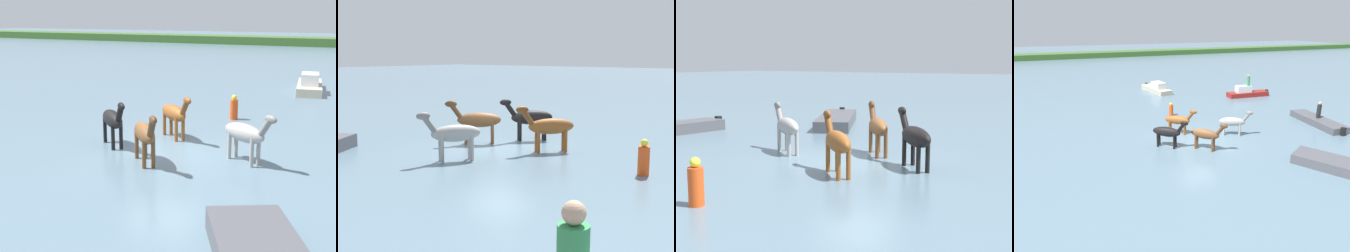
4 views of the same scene
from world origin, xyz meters
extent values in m
plane|color=slate|center=(0.00, 0.00, 0.00)|extent=(212.29, 212.29, 0.00)
ellipsoid|color=brown|center=(-0.11, -1.22, 1.01)|extent=(1.62, 1.73, 0.62)
cylinder|color=brown|center=(0.37, -1.53, 0.51)|extent=(0.13, 0.13, 1.01)
cylinder|color=brown|center=(0.14, -1.73, 0.51)|extent=(0.13, 0.13, 1.01)
cylinder|color=brown|center=(-0.36, -0.71, 0.51)|extent=(0.13, 0.13, 1.01)
cylinder|color=brown|center=(-0.58, -0.91, 0.51)|extent=(0.13, 0.13, 1.01)
cylinder|color=#50311A|center=(0.54, -1.94, 1.41)|extent=(0.53, 0.56, 0.67)
ellipsoid|color=#50311A|center=(0.66, -2.09, 1.69)|extent=(0.49, 0.52, 0.27)
ellipsoid|color=#9E9993|center=(2.76, 0.26, 0.99)|extent=(1.80, 1.37, 0.60)
cylinder|color=#9E9993|center=(3.29, 0.11, 0.49)|extent=(0.13, 0.13, 0.99)
cylinder|color=#9E9993|center=(3.14, -0.14, 0.49)|extent=(0.13, 0.13, 0.99)
cylinder|color=#9E9993|center=(2.37, 0.66, 0.49)|extent=(0.13, 0.13, 0.99)
cylinder|color=#9E9993|center=(2.22, 0.42, 0.49)|extent=(0.13, 0.13, 0.99)
cylinder|color=slate|center=(3.57, -0.23, 1.38)|extent=(0.58, 0.46, 0.66)
ellipsoid|color=slate|center=(3.73, -0.32, 1.65)|extent=(0.53, 0.43, 0.26)
ellipsoid|color=brown|center=(-0.60, 2.05, 1.00)|extent=(1.73, 1.56, 0.61)
cylinder|color=brown|center=(-0.09, 1.81, 0.50)|extent=(0.13, 0.13, 1.00)
cylinder|color=brown|center=(-0.28, 1.59, 0.50)|extent=(0.13, 0.13, 1.00)
cylinder|color=brown|center=(-0.93, 2.50, 0.50)|extent=(0.13, 0.13, 1.00)
cylinder|color=brown|center=(-1.11, 2.28, 0.50)|extent=(0.13, 0.13, 1.00)
cylinder|color=brown|center=(0.14, 1.44, 1.39)|extent=(0.56, 0.51, 0.67)
ellipsoid|color=brown|center=(0.28, 1.31, 1.67)|extent=(0.51, 0.48, 0.27)
ellipsoid|color=black|center=(-2.13, 0.05, 1.01)|extent=(1.72, 1.62, 0.62)
cylinder|color=black|center=(-1.62, -0.20, 0.51)|extent=(0.13, 0.13, 1.01)
cylinder|color=black|center=(-1.82, -0.43, 0.51)|extent=(0.13, 0.13, 1.01)
cylinder|color=black|center=(-2.44, 0.53, 0.51)|extent=(0.13, 0.13, 1.01)
cylinder|color=black|center=(-2.64, 0.31, 0.51)|extent=(0.13, 0.13, 1.01)
cylinder|color=black|center=(-1.41, -0.60, 1.41)|extent=(0.56, 0.53, 0.67)
ellipsoid|color=black|center=(-1.26, -0.73, 1.69)|extent=(0.51, 0.49, 0.27)
cube|color=#B7AD93|center=(2.31, 15.79, 0.18)|extent=(2.21, 5.31, 0.65)
cube|color=silver|center=(2.40, 15.18, 0.85)|extent=(1.28, 1.99, 0.70)
cube|color=black|center=(1.91, 18.44, 0.25)|extent=(0.31, 0.28, 0.70)
cylinder|color=#E54C19|center=(0.51, 6.21, 0.45)|extent=(0.36, 0.36, 0.90)
sphere|color=yellow|center=(0.51, 6.21, 1.02)|extent=(0.24, 0.24, 0.24)
camera|label=1|loc=(6.89, -13.95, 4.76)|focal=49.85mm
camera|label=2|loc=(14.28, 11.73, 3.75)|focal=49.98mm
camera|label=3|loc=(-8.08, 13.16, 3.30)|focal=50.66mm
camera|label=4|loc=(-7.79, -15.87, 7.23)|focal=31.02mm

